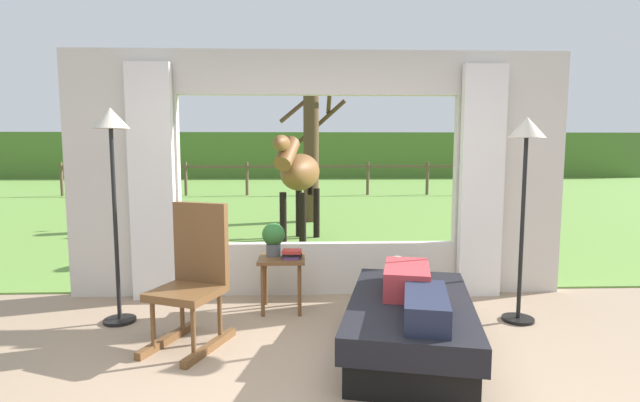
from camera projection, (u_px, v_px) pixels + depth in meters
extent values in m
cube|color=beige|center=(123.00, 175.00, 4.93)|extent=(1.15, 0.12, 2.55)
cube|color=beige|center=(508.00, 175.00, 5.08)|extent=(1.15, 0.12, 2.55)
cube|color=beige|center=(318.00, 268.00, 5.12)|extent=(2.90, 0.12, 0.55)
cube|color=beige|center=(318.00, 73.00, 4.89)|extent=(2.90, 0.12, 0.45)
cube|color=silver|center=(152.00, 183.00, 4.81)|extent=(0.44, 0.10, 2.40)
cube|color=silver|center=(482.00, 183.00, 4.94)|extent=(0.44, 0.10, 2.40)
cube|color=olive|center=(308.00, 195.00, 15.97)|extent=(36.00, 21.68, 0.02)
cube|color=#4E732E|center=(306.00, 155.00, 25.62)|extent=(36.00, 2.00, 2.40)
cube|color=black|center=(410.00, 337.00, 3.63)|extent=(1.15, 1.71, 0.24)
cube|color=black|center=(410.00, 310.00, 3.61)|extent=(1.25, 1.86, 0.18)
cube|color=#B23338|center=(407.00, 279.00, 3.73)|extent=(0.46, 0.66, 0.22)
cube|color=#1E2338|center=(426.00, 306.00, 3.15)|extent=(0.42, 0.72, 0.18)
sphere|color=tan|center=(397.00, 267.00, 4.11)|extent=(0.20, 0.20, 0.20)
cube|color=brown|center=(186.00, 293.00, 3.69)|extent=(0.63, 0.63, 0.06)
cube|color=brown|center=(201.00, 244.00, 3.85)|extent=(0.47, 0.24, 0.68)
cube|color=brown|center=(167.00, 340.00, 3.80)|extent=(0.31, 0.65, 0.06)
cube|color=brown|center=(210.00, 347.00, 3.67)|extent=(0.31, 0.65, 0.06)
cylinder|color=brown|center=(153.00, 323.00, 3.61)|extent=(0.04, 0.04, 0.38)
cylinder|color=brown|center=(193.00, 329.00, 3.48)|extent=(0.04, 0.04, 0.38)
cylinder|color=brown|center=(182.00, 308.00, 3.94)|extent=(0.04, 0.04, 0.38)
cylinder|color=brown|center=(220.00, 313.00, 3.82)|extent=(0.04, 0.04, 0.38)
cube|color=brown|center=(282.00, 259.00, 4.54)|extent=(0.44, 0.44, 0.03)
cylinder|color=brown|center=(263.00, 291.00, 4.40)|extent=(0.04, 0.04, 0.49)
cylinder|color=brown|center=(299.00, 290.00, 4.41)|extent=(0.04, 0.04, 0.49)
cylinder|color=brown|center=(266.00, 281.00, 4.73)|extent=(0.04, 0.04, 0.49)
cylinder|color=brown|center=(300.00, 280.00, 4.75)|extent=(0.04, 0.04, 0.49)
cylinder|color=#4C5156|center=(274.00, 250.00, 4.59)|extent=(0.14, 0.14, 0.12)
sphere|color=#2D6B2D|center=(273.00, 234.00, 4.57)|extent=(0.22, 0.22, 0.22)
cube|color=#59336B|center=(290.00, 257.00, 4.48)|extent=(0.17, 0.15, 0.02)
cube|color=black|center=(292.00, 254.00, 4.49)|extent=(0.20, 0.15, 0.03)
cube|color=#B22D28|center=(292.00, 251.00, 4.47)|extent=(0.18, 0.15, 0.03)
cylinder|color=black|center=(120.00, 320.00, 4.28)|extent=(0.28, 0.28, 0.03)
cylinder|color=black|center=(116.00, 227.00, 4.19)|extent=(0.04, 0.04, 1.72)
cone|color=beige|center=(110.00, 118.00, 4.08)|extent=(0.32, 0.32, 0.18)
cylinder|color=black|center=(518.00, 319.00, 4.31)|extent=(0.28, 0.28, 0.03)
cylinder|color=black|center=(522.00, 231.00, 4.22)|extent=(0.04, 0.04, 1.64)
cone|color=beige|center=(527.00, 127.00, 4.12)|extent=(0.32, 0.32, 0.18)
ellipsoid|color=brown|center=(300.00, 172.00, 7.79)|extent=(0.89, 1.35, 0.60)
cylinder|color=brown|center=(287.00, 153.00, 7.10)|extent=(0.42, 0.65, 0.53)
ellipsoid|color=brown|center=(282.00, 143.00, 6.85)|extent=(0.33, 0.52, 0.24)
cube|color=black|center=(289.00, 151.00, 7.17)|extent=(0.20, 0.43, 0.32)
cylinder|color=black|center=(310.00, 179.00, 8.38)|extent=(0.12, 0.12, 0.55)
cylinder|color=black|center=(303.00, 220.00, 7.42)|extent=(0.11, 0.11, 0.85)
cylinder|color=black|center=(283.00, 219.00, 7.50)|extent=(0.11, 0.11, 0.85)
cylinder|color=black|center=(317.00, 213.00, 8.23)|extent=(0.11, 0.11, 0.85)
cylinder|color=black|center=(299.00, 212.00, 8.31)|extent=(0.11, 0.11, 0.85)
cylinder|color=#4C3823|center=(311.00, 151.00, 9.95)|extent=(0.32, 0.32, 2.95)
cylinder|color=#47331E|center=(321.00, 122.00, 10.32)|extent=(1.07, 0.62, 0.94)
cylinder|color=#47331E|center=(329.00, 98.00, 9.84)|extent=(0.10, 0.99, 0.62)
cylinder|color=#47331E|center=(302.00, 104.00, 10.24)|extent=(1.00, 0.51, 0.86)
cylinder|color=#47331E|center=(306.00, 78.00, 10.17)|extent=(1.02, 0.36, 0.69)
cylinder|color=brown|center=(62.00, 179.00, 15.46)|extent=(0.10, 0.10, 1.10)
cylinder|color=brown|center=(124.00, 179.00, 15.54)|extent=(0.10, 0.10, 1.10)
cylinder|color=brown|center=(186.00, 179.00, 15.61)|extent=(0.10, 0.10, 1.10)
cylinder|color=brown|center=(247.00, 179.00, 15.68)|extent=(0.10, 0.10, 1.10)
cylinder|color=brown|center=(308.00, 179.00, 15.75)|extent=(0.10, 0.10, 1.10)
cylinder|color=brown|center=(368.00, 178.00, 15.83)|extent=(0.10, 0.10, 1.10)
cylinder|color=brown|center=(427.00, 178.00, 15.90)|extent=(0.10, 0.10, 1.10)
cylinder|color=brown|center=(486.00, 178.00, 15.97)|extent=(0.10, 0.10, 1.10)
cylinder|color=brown|center=(545.00, 178.00, 16.04)|extent=(0.10, 0.10, 1.10)
cube|color=brown|center=(308.00, 166.00, 15.71)|extent=(16.00, 0.06, 0.08)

